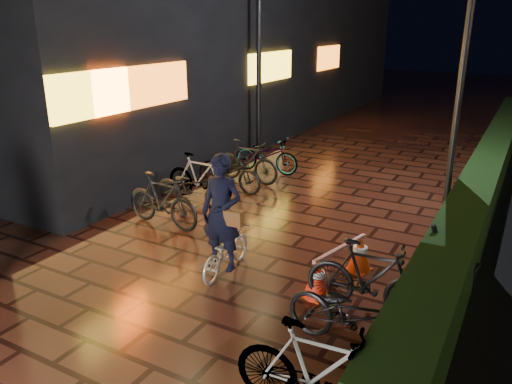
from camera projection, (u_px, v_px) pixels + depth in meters
The scene contains 10 objects.
ground at pixel (197, 293), 7.60m from camera, with size 80.00×80.00×0.00m, color #381911.
hedge at pixel (490, 166), 12.53m from camera, with size 0.70×20.00×1.00m, color black.
storefront_block at pixel (167, 8), 20.05m from camera, with size 12.09×22.00×9.00m.
lamp_post_hedge at pixel (460, 88), 9.66m from camera, with size 0.47×0.14×4.95m.
lamp_post_sf at pixel (259, 60), 14.34m from camera, with size 0.51×0.16×5.27m.
cyclist at pixel (224, 231), 7.98m from camera, with size 0.74×1.43×2.03m.
traffic_barrier at pixel (340, 265), 7.82m from camera, with size 0.71×1.56×0.63m.
cart_assembly at pixel (455, 256), 7.50m from camera, with size 0.73×0.62×1.14m.
parked_bikes_storefront at pixel (221, 174), 11.85m from camera, with size 2.15×5.08×1.09m.
parked_bikes_hedge at pixel (351, 317), 6.04m from camera, with size 1.99×2.82×1.09m.
Camera 1 is at (4.05, -5.41, 3.91)m, focal length 35.00 mm.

